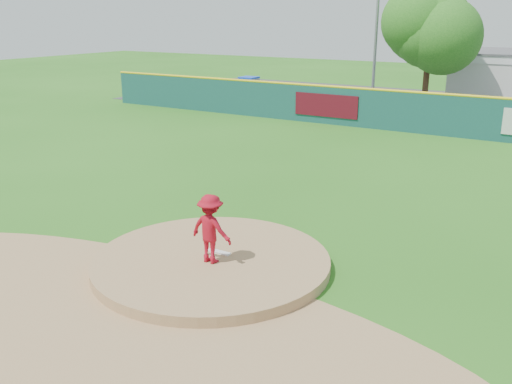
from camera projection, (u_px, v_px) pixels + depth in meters
The scene contains 11 objects.
ground at pixel (212, 267), 13.27m from camera, with size 120.00×120.00×0.00m, color #286B19.
pitchers_mound at pixel (212, 267), 13.27m from camera, with size 5.50×5.50×0.50m, color #9E774C.
pitching_rubber at pixel (219, 252), 13.44m from camera, with size 0.60×0.15×0.04m, color white.
infield_dirt_arc at pixel (120, 324), 10.82m from camera, with size 15.40×15.40×0.01m, color #9E774C.
parking_lot at pixel (464, 109), 35.32m from camera, with size 44.00×16.00×0.02m, color #38383A.
pitcher at pixel (211, 229), 12.74m from camera, with size 1.03×0.59×1.59m, color #A30E1E.
fence_banners at pixel (426, 114), 27.61m from camera, with size 14.17×0.04×1.20m.
playground_slide at pixel (248, 89), 37.94m from camera, with size 1.07×3.03×1.67m.
outfield_fence at pixel (426, 112), 27.65m from camera, with size 40.00×0.14×2.07m.
deciduous_tree at pixel (430, 33), 33.32m from camera, with size 5.60×5.60×7.36m.
light_pole_left at pixel (378, 7), 36.48m from camera, with size 1.75×0.25×11.00m.
Camera 1 is at (7.17, -9.85, 5.63)m, focal length 40.00 mm.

